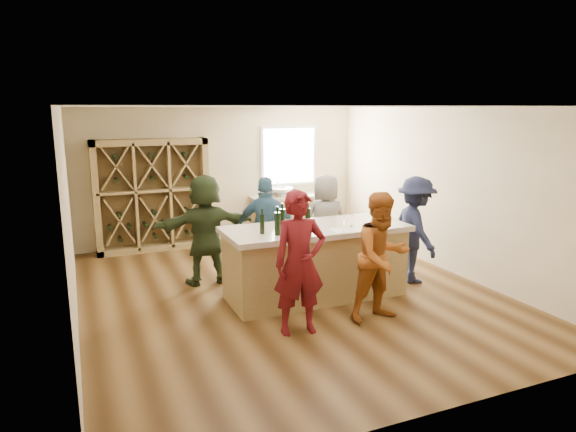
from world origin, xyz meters
name	(u,v)px	position (x,y,z in m)	size (l,w,h in m)	color
floor	(287,295)	(0.00, 0.00, -0.05)	(6.00, 7.00, 0.10)	#55391B
ceiling	(287,103)	(0.00, 0.00, 2.85)	(6.00, 7.00, 0.10)	white
wall_back	(222,175)	(0.00, 3.55, 1.40)	(6.00, 0.10, 2.80)	beige
wall_front	(446,271)	(0.00, -3.55, 1.40)	(6.00, 0.10, 2.80)	beige
wall_left	(65,220)	(-3.05, 0.00, 1.40)	(0.10, 7.00, 2.80)	beige
wall_right	(451,190)	(3.05, 0.00, 1.40)	(0.10, 7.00, 2.80)	beige
window_frame	(289,156)	(1.50, 3.47, 1.75)	(1.30, 0.06, 1.30)	white
window_pane	(289,156)	(1.50, 3.44, 1.75)	(1.18, 0.01, 1.18)	white
wine_rack	(152,195)	(-1.50, 3.27, 1.10)	(2.20, 0.45, 2.20)	olive
back_counter_base	(289,217)	(1.40, 3.20, 0.43)	(1.60, 0.58, 0.86)	olive
back_counter_top	(289,197)	(1.40, 3.20, 0.89)	(1.70, 0.62, 0.06)	#B6AA95
sink	(281,192)	(1.20, 3.20, 1.01)	(0.54, 0.54, 0.19)	silver
faucet	(278,188)	(1.20, 3.38, 1.07)	(0.02, 0.02, 0.30)	silver
tasting_counter_base	(315,264)	(0.32, -0.33, 0.50)	(2.60, 1.00, 1.00)	olive
tasting_counter_top	(316,229)	(0.32, -0.33, 1.04)	(2.72, 1.12, 0.08)	#B6AA95
wine_bottle_a	(262,224)	(-0.56, -0.44, 1.21)	(0.07, 0.07, 0.27)	black
wine_bottle_b	(277,224)	(-0.40, -0.60, 1.24)	(0.08, 0.08, 0.32)	black
wine_bottle_c	(282,220)	(-0.24, -0.40, 1.24)	(0.08, 0.08, 0.32)	black
wine_bottle_d	(298,221)	(-0.08, -0.59, 1.24)	(0.08, 0.08, 0.32)	black
wine_bottle_e	(308,219)	(0.12, -0.48, 1.24)	(0.08, 0.08, 0.32)	black
wine_glass_a	(307,229)	(-0.03, -0.77, 1.17)	(0.07, 0.07, 0.18)	white
wine_glass_b	(344,226)	(0.51, -0.82, 1.17)	(0.07, 0.07, 0.18)	white
wine_glass_c	(376,223)	(1.04, -0.81, 1.16)	(0.06, 0.06, 0.17)	white
wine_glass_d	(351,221)	(0.80, -0.53, 1.16)	(0.06, 0.06, 0.16)	white
wine_glass_e	(382,218)	(1.31, -0.55, 1.17)	(0.07, 0.07, 0.18)	white
tasting_menu_a	(304,235)	(-0.05, -0.73, 1.08)	(0.20, 0.27, 0.00)	white
tasting_menu_b	(339,230)	(0.51, -0.70, 1.08)	(0.22, 0.30, 0.00)	white
tasting_menu_c	(383,227)	(1.21, -0.74, 1.08)	(0.24, 0.33, 0.00)	white
person_near_left	(300,263)	(-0.42, -1.39, 0.91)	(0.66, 0.48, 1.82)	#590F14
person_near_right	(382,257)	(0.75, -1.44, 0.86)	(0.84, 0.46, 1.73)	#994C19
person_server	(415,230)	(2.10, -0.33, 0.86)	(1.11, 0.52, 1.72)	#191E38
person_far_mid	(267,229)	(-0.07, 0.68, 0.85)	(1.00, 0.51, 1.71)	#335972
person_far_right	(325,222)	(1.06, 0.81, 0.84)	(0.82, 0.53, 1.68)	slate
person_far_left	(206,229)	(-1.03, 0.91, 0.89)	(1.65, 0.59, 1.78)	#263319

